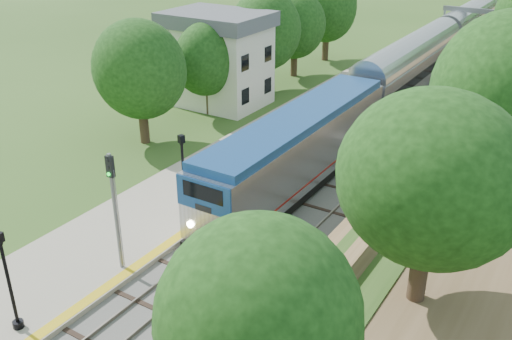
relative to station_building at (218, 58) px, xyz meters
The scene contains 11 objects.
trackbed 34.24m from the station_building, 61.93° to the left, with size 9.50×170.00×0.28m.
platform 16.99m from the station_building, 57.86° to the right, with size 6.40×68.00×0.38m, color #A19982.
yellow_stripe 18.58m from the station_building, 50.24° to the right, with size 0.55×68.00×0.01m, color gold.
station_building is the anchor object (origin of this frame).
signal_gantry 29.94m from the station_building, 56.62° to the left, with size 8.40×0.38×6.20m.
trees_behind_platform 9.76m from the station_building, 73.13° to the right, with size 7.82×53.32×7.21m.
train 44.45m from the station_building, 71.63° to the left, with size 3.20×128.12×4.70m.
lamppost_mid 31.00m from the station_building, 70.05° to the right, with size 0.45×0.45×4.53m.
lamppost_far 20.78m from the station_building, 59.77° to the right, with size 0.47×0.47×4.73m.
signal_platform 26.13m from the station_building, 64.86° to the right, with size 0.35×0.28×5.94m.
signal_farside 22.40m from the station_building, 25.64° to the right, with size 0.35×0.28×6.32m.
Camera 1 is at (14.72, -9.61, 16.27)m, focal length 40.00 mm.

